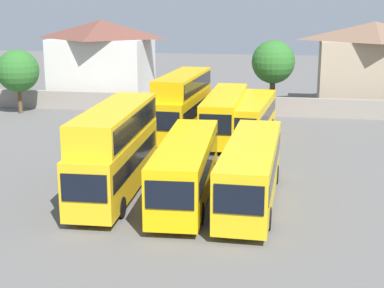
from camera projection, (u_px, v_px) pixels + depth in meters
The scene contains 12 objects.
ground at pixel (223, 130), 49.42m from camera, with size 140.00×140.00×0.00m, color #605E5B.
depot_boundary_wall at pixel (232, 105), 55.81m from camera, with size 56.00×0.50×1.80m, color gray.
bus_1 at pixel (115, 146), 32.42m from camera, with size 2.99×11.20×5.00m.
bus_2 at pixel (186, 166), 31.84m from camera, with size 3.21×11.73×3.33m.
bus_3 at pixel (251, 168), 31.33m from camera, with size 2.77×12.02×3.36m.
bus_4 at pixel (183, 101), 46.62m from camera, with size 3.08×10.69×5.02m.
bus_5 at pixel (225, 113), 46.19m from camera, with size 2.73×12.01×3.54m.
bus_6 at pixel (252, 117), 45.40m from camera, with size 3.29×10.75×3.26m.
house_terrace_left at pixel (102, 60), 62.50m from camera, with size 10.38×8.02×8.68m.
house_terrace_centre at pixel (373, 65), 58.42m from camera, with size 10.95×7.36×8.65m.
tree_behind_wall at pixel (273, 62), 56.62m from camera, with size 4.20×4.20×6.96m.
tree_right_of_lot at pixel (18, 71), 55.62m from camera, with size 4.04×4.04×6.15m.
Camera 1 is at (5.87, -29.96, 10.78)m, focal length 54.49 mm.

